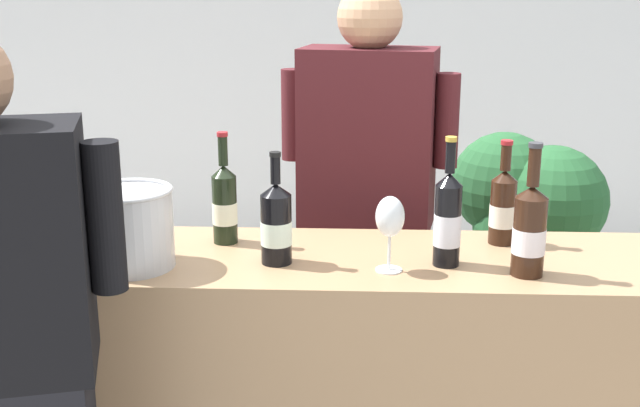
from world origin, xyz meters
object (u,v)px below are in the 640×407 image
at_px(wine_glass, 390,219).
at_px(ice_bucket, 129,227).
at_px(person_server, 366,239).
at_px(potted_shrub, 524,229).
at_px(wine_bottle_2, 9,212).
at_px(wine_bottle_0, 276,224).
at_px(wine_bottle_7, 225,203).
at_px(wine_bottle_6, 448,220).
at_px(wine_bottle_4, 529,230).
at_px(wine_bottle_5, 65,203).
at_px(wine_bottle_1, 503,206).

xyz_separation_m(wine_glass, ice_bucket, (-0.68, 0.00, -0.03)).
distance_m(person_server, potted_shrub, 0.68).
height_order(ice_bucket, potted_shrub, ice_bucket).
relative_size(person_server, potted_shrub, 1.48).
distance_m(wine_bottle_2, wine_glass, 1.03).
height_order(wine_bottle_0, wine_glass, wine_bottle_0).
bearing_deg(wine_bottle_7, wine_bottle_6, -14.64).
bearing_deg(wine_bottle_7, person_server, 50.06).
xyz_separation_m(wine_bottle_2, wine_bottle_6, (1.18, -0.01, -0.00)).
bearing_deg(potted_shrub, wine_bottle_0, -132.07).
xyz_separation_m(wine_bottle_4, wine_bottle_6, (-0.20, 0.06, 0.00)).
height_order(person_server, potted_shrub, person_server).
bearing_deg(wine_bottle_5, potted_shrub, 28.66).
distance_m(wine_bottle_2, person_server, 1.20).
bearing_deg(ice_bucket, wine_bottle_0, 6.86).
xyz_separation_m(wine_bottle_0, wine_bottle_4, (0.65, -0.06, 0.01)).
xyz_separation_m(wine_bottle_2, wine_glass, (1.02, -0.06, 0.01)).
height_order(wine_bottle_1, wine_bottle_5, wine_bottle_5).
xyz_separation_m(wine_bottle_0, potted_shrub, (0.86, 0.95, -0.30)).
xyz_separation_m(wine_bottle_6, wine_bottle_7, (-0.62, 0.16, -0.01)).
relative_size(wine_bottle_5, wine_bottle_7, 0.99).
relative_size(wine_glass, potted_shrub, 0.17).
height_order(wine_bottle_5, wine_bottle_6, wine_bottle_6).
height_order(wine_bottle_6, person_server, person_server).
bearing_deg(wine_bottle_1, wine_bottle_4, -85.03).
xyz_separation_m(wine_bottle_5, wine_glass, (0.92, -0.19, 0.02)).
relative_size(wine_bottle_1, wine_bottle_4, 0.87).
xyz_separation_m(wine_bottle_4, wine_bottle_5, (-1.27, 0.20, -0.00)).
height_order(wine_bottle_7, potted_shrub, wine_bottle_7).
bearing_deg(wine_bottle_7, wine_bottle_5, -177.31).
height_order(wine_bottle_2, wine_bottle_7, wine_bottle_2).
bearing_deg(ice_bucket, wine_bottle_7, 44.18).
bearing_deg(person_server, potted_shrub, 25.73).
height_order(wine_bottle_1, potted_shrub, wine_bottle_1).
bearing_deg(wine_bottle_6, wine_glass, -161.32).
distance_m(wine_bottle_2, wine_bottle_6, 1.18).
bearing_deg(wine_glass, wine_bottle_7, 155.31).
height_order(wine_glass, potted_shrub, wine_glass).
height_order(wine_bottle_4, wine_bottle_5, wine_bottle_4).
bearing_deg(wine_bottle_2, person_server, 33.51).
relative_size(wine_bottle_6, ice_bucket, 1.45).
relative_size(wine_bottle_2, wine_bottle_5, 1.06).
bearing_deg(wine_glass, wine_bottle_1, 36.15).
bearing_deg(wine_bottle_1, wine_bottle_2, -172.40).
bearing_deg(wine_bottle_2, ice_bucket, -9.83).
bearing_deg(potted_shrub, wine_glass, -119.34).
height_order(wine_bottle_2, potted_shrub, wine_bottle_2).
distance_m(wine_bottle_2, wine_bottle_5, 0.17).
xyz_separation_m(ice_bucket, potted_shrub, (1.24, 1.00, -0.30)).
height_order(wine_bottle_4, ice_bucket, wine_bottle_4).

